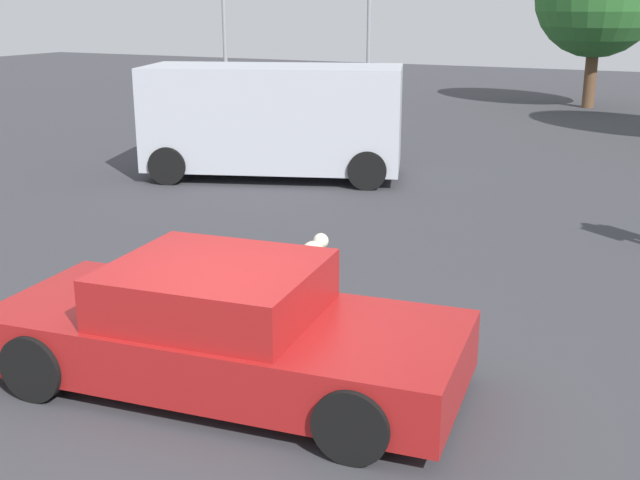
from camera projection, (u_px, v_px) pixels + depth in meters
ground_plane at (232, 391)px, 7.47m from camera, size 80.00×80.00×0.00m
sedan_foreground at (224, 329)px, 7.46m from camera, size 4.61×2.32×1.20m
dog at (314, 249)px, 10.74m from camera, size 0.27×0.69×0.47m
van_white at (274, 118)px, 16.33m from camera, size 5.57×3.63×2.28m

